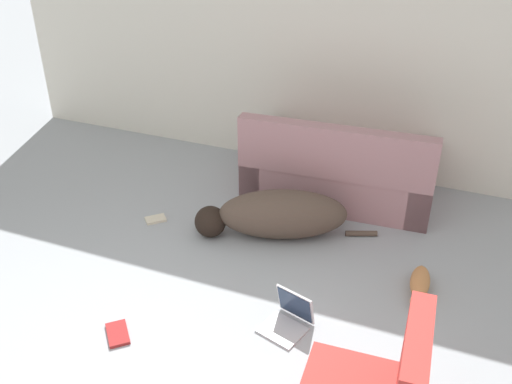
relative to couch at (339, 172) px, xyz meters
name	(u,v)px	position (x,y,z in m)	size (l,w,h in m)	color
wall_back	(310,39)	(-0.52, 0.59, 1.05)	(6.60, 0.06, 2.63)	silver
couch	(339,172)	(0.00, 0.00, 0.00)	(1.78, 1.00, 0.86)	#A3757A
dog	(276,215)	(-0.32, -0.84, -0.06)	(1.53, 0.78, 0.43)	#4C3D33
cat	(420,285)	(0.93, -1.14, -0.20)	(0.17, 0.54, 0.14)	#BC7A47
laptop_open	(290,315)	(0.14, -1.83, -0.18)	(0.37, 0.38, 0.26)	#B7B7BC
book_cream	(156,219)	(-1.41, -1.02, -0.25)	(0.21, 0.21, 0.02)	beige
book_red	(118,334)	(-0.92, -2.37, -0.25)	(0.26, 0.27, 0.02)	maroon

